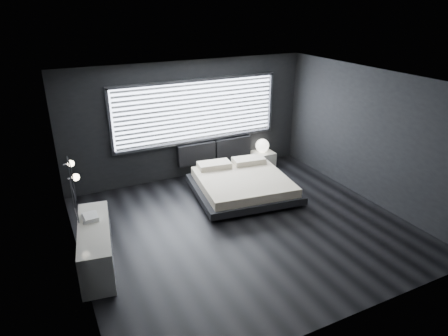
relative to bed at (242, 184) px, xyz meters
name	(u,v)px	position (x,y,z in m)	size (l,w,h in m)	color
room	(245,159)	(-0.64, -1.22, 1.14)	(6.04, 6.00, 2.80)	black
window	(197,111)	(-0.44, 1.48, 1.35)	(4.14, 0.09, 1.52)	white
headboard	(215,151)	(-0.01, 1.42, 0.31)	(1.96, 0.16, 0.52)	black
sconce_near	(76,177)	(-3.52, -1.17, 1.34)	(0.18, 0.11, 0.11)	silver
sconce_far	(71,164)	(-3.52, -0.57, 1.34)	(0.18, 0.11, 0.11)	silver
wall_art_upper	(72,178)	(-3.61, -1.77, 1.59)	(0.01, 0.48, 0.48)	#47474C
wall_art_lower	(74,201)	(-3.61, -1.52, 1.12)	(0.01, 0.48, 0.48)	#47474C
bed	(242,184)	(0.00, 0.00, 0.00)	(2.37, 2.29, 0.55)	black
nightstand	(262,158)	(1.29, 1.28, -0.08)	(0.61, 0.51, 0.35)	silver
orb_lamp	(262,146)	(1.30, 1.30, 0.27)	(0.35, 0.35, 0.35)	white
dresser	(96,246)	(-3.38, -1.20, 0.10)	(0.76, 1.82, 0.71)	silver
book_stack	(90,217)	(-3.38, -0.89, 0.48)	(0.27, 0.35, 0.07)	white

